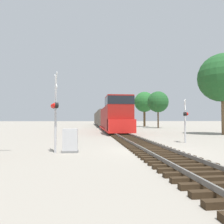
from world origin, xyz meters
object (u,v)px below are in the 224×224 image
(freight_train, at_px, (103,118))
(tree_deep_background, at_px, (144,102))
(crossing_signal_far, at_px, (185,116))
(relay_cabinet, at_px, (70,141))
(tree_mid_background, at_px, (158,102))
(crossing_signal_near, at_px, (55,107))
(tree_far_right, at_px, (223,78))

(freight_train, distance_m, tree_deep_background, 11.23)
(tree_deep_background, bearing_deg, freight_train, 168.00)
(freight_train, relative_size, crossing_signal_far, 19.18)
(relay_cabinet, relative_size, tree_mid_background, 0.17)
(crossing_signal_near, xyz_separation_m, tree_deep_background, (15.75, 41.29, 3.68))
(freight_train, bearing_deg, tree_deep_background, -12.00)
(tree_mid_background, bearing_deg, relay_cabinet, -115.78)
(crossing_signal_far, height_order, tree_far_right, tree_far_right)
(relay_cabinet, distance_m, tree_mid_background, 35.87)
(freight_train, height_order, crossing_signal_near, freight_train)
(crossing_signal_far, distance_m, tree_mid_background, 28.88)
(crossing_signal_near, xyz_separation_m, crossing_signal_far, (9.45, 4.22, -0.43))
(crossing_signal_near, bearing_deg, tree_far_right, 108.08)
(crossing_signal_far, bearing_deg, tree_mid_background, 5.90)
(freight_train, bearing_deg, tree_mid_background, -46.60)
(crossing_signal_far, distance_m, tree_deep_background, 37.82)
(crossing_signal_near, relative_size, tree_mid_background, 0.57)
(relay_cabinet, bearing_deg, tree_mid_background, 64.22)
(crossing_signal_far, relative_size, tree_mid_background, 0.44)
(crossing_signal_far, relative_size, tree_deep_background, 0.39)
(tree_far_right, bearing_deg, tree_deep_background, 94.18)
(tree_mid_background, bearing_deg, freight_train, 133.40)
(crossing_signal_near, height_order, relay_cabinet, crossing_signal_near)
(crossing_signal_near, relative_size, tree_far_right, 0.45)
(freight_train, bearing_deg, tree_far_right, -68.41)
(crossing_signal_far, height_order, tree_deep_background, tree_deep_background)
(relay_cabinet, bearing_deg, tree_deep_background, 70.10)
(freight_train, height_order, tree_mid_background, tree_mid_background)
(freight_train, xyz_separation_m, relay_cabinet, (-4.68, -43.39, -1.45))
(relay_cabinet, bearing_deg, freight_train, 83.84)
(crossing_signal_far, bearing_deg, relay_cabinet, 135.44)
(crossing_signal_near, distance_m, tree_deep_background, 44.34)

